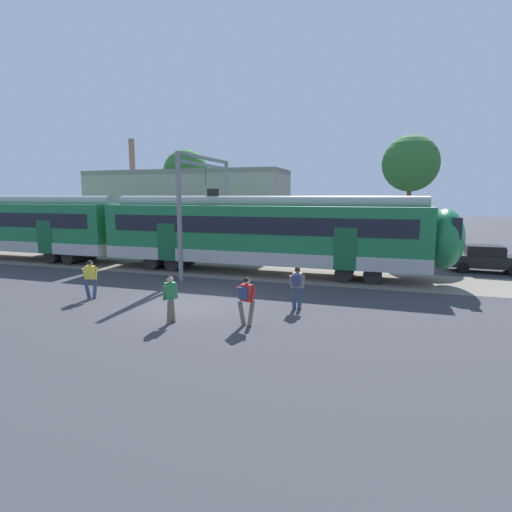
# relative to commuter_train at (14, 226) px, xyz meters

# --- Properties ---
(ground_plane) EXTENTS (160.00, 160.00, 0.00)m
(ground_plane) POSITION_rel_commuter_train_xyz_m (17.22, -7.31, -2.25)
(ground_plane) COLOR #38383D
(track_bed) EXTENTS (80.00, 4.40, 0.01)m
(track_bed) POSITION_rel_commuter_train_xyz_m (6.81, 0.01, -2.25)
(track_bed) COLOR slate
(track_bed) RESTS_ON ground
(commuter_train) EXTENTS (56.65, 3.07, 4.73)m
(commuter_train) POSITION_rel_commuter_train_xyz_m (0.00, 0.00, 0.00)
(commuter_train) COLOR #B7B7B2
(commuter_train) RESTS_ON ground
(pedestrian_yellow) EXTENTS (0.54, 0.67, 1.67)m
(pedestrian_yellow) POSITION_rel_commuter_train_xyz_m (12.81, -7.66, -1.29)
(pedestrian_yellow) COLOR navy
(pedestrian_yellow) RESTS_ON ground
(pedestrian_green) EXTENTS (0.44, 0.69, 1.67)m
(pedestrian_green) POSITION_rel_commuter_train_xyz_m (17.69, -9.52, -1.29)
(pedestrian_green) COLOR #6B6051
(pedestrian_green) RESTS_ON ground
(pedestrian_red) EXTENTS (0.63, 0.60, 1.67)m
(pedestrian_red) POSITION_rel_commuter_train_xyz_m (20.25, -9.02, -1.26)
(pedestrian_red) COLOR #6B6051
(pedestrian_red) RESTS_ON ground
(pedestrian_grey) EXTENTS (0.53, 0.64, 1.67)m
(pedestrian_grey) POSITION_rel_commuter_train_xyz_m (21.45, -6.56, -1.26)
(pedestrian_grey) COLOR navy
(pedestrian_grey) RESTS_ON ground
(parked_car_black) EXTENTS (4.08, 1.92, 1.54)m
(parked_car_black) POSITION_rel_commuter_train_xyz_m (30.16, 4.19, -1.47)
(parked_car_black) COLOR black
(parked_car_black) RESTS_ON ground
(catenary_gantry) EXTENTS (0.24, 6.64, 6.53)m
(catenary_gantry) POSITION_rel_commuter_train_xyz_m (14.66, 0.01, 2.06)
(catenary_gantry) COLOR gray
(catenary_gantry) RESTS_ON ground
(background_building) EXTENTS (16.97, 5.00, 9.20)m
(background_building) POSITION_rel_commuter_train_xyz_m (8.43, 9.36, 0.95)
(background_building) COLOR gray
(background_building) RESTS_ON ground
(street_tree_right) EXTENTS (4.00, 4.00, 8.63)m
(street_tree_right) POSITION_rel_commuter_train_xyz_m (26.14, 10.06, 4.34)
(street_tree_right) COLOR brown
(street_tree_right) RESTS_ON ground
(street_tree_left) EXTENTS (3.92, 3.92, 8.27)m
(street_tree_left) POSITION_rel_commuter_train_xyz_m (7.97, 10.47, 4.03)
(street_tree_left) COLOR brown
(street_tree_left) RESTS_ON ground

